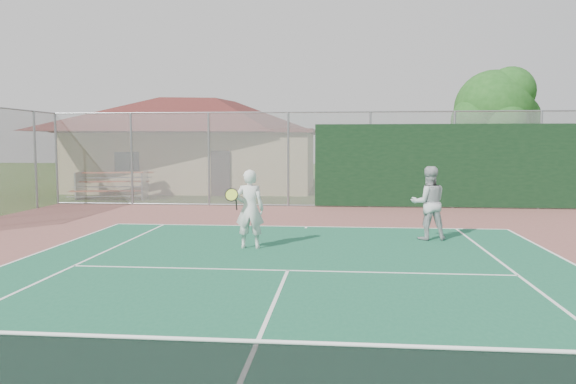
{
  "coord_description": "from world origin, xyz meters",
  "views": [
    {
      "loc": [
        0.97,
        -3.73,
        2.36
      ],
      "look_at": [
        -0.25,
        9.09,
        1.24
      ],
      "focal_mm": 35.0,
      "sensor_mm": 36.0,
      "label": 1
    }
  ],
  "objects_px": {
    "player_grey_back": "(429,204)",
    "bleachers": "(112,184)",
    "clubhouse": "(200,135)",
    "tree": "(496,112)",
    "player_white_front": "(249,210)"
  },
  "relations": [
    {
      "from": "player_grey_back",
      "to": "bleachers",
      "type": "bearing_deg",
      "value": -44.73
    },
    {
      "from": "clubhouse",
      "to": "bleachers",
      "type": "xyz_separation_m",
      "value": [
        -2.48,
        -5.36,
        -2.17
      ]
    },
    {
      "from": "bleachers",
      "to": "tree",
      "type": "relative_size",
      "value": 0.58
    },
    {
      "from": "tree",
      "to": "player_white_front",
      "type": "xyz_separation_m",
      "value": [
        -8.92,
        -13.92,
        -2.89
      ]
    },
    {
      "from": "player_white_front",
      "to": "player_grey_back",
      "type": "bearing_deg",
      "value": -160.71
    },
    {
      "from": "tree",
      "to": "player_grey_back",
      "type": "bearing_deg",
      "value": -111.07
    },
    {
      "from": "bleachers",
      "to": "player_white_front",
      "type": "relative_size",
      "value": 1.88
    },
    {
      "from": "clubhouse",
      "to": "player_white_front",
      "type": "xyz_separation_m",
      "value": [
        5.27,
        -16.21,
        -1.88
      ]
    },
    {
      "from": "player_grey_back",
      "to": "player_white_front",
      "type": "bearing_deg",
      "value": 13.57
    },
    {
      "from": "clubhouse",
      "to": "player_grey_back",
      "type": "relative_size",
      "value": 7.16
    },
    {
      "from": "bleachers",
      "to": "player_grey_back",
      "type": "height_order",
      "value": "player_grey_back"
    },
    {
      "from": "player_white_front",
      "to": "player_grey_back",
      "type": "relative_size",
      "value": 0.99
    },
    {
      "from": "tree",
      "to": "player_white_front",
      "type": "distance_m",
      "value": 16.78
    },
    {
      "from": "bleachers",
      "to": "player_white_front",
      "type": "xyz_separation_m",
      "value": [
        7.75,
        -10.84,
        0.29
      ]
    },
    {
      "from": "tree",
      "to": "player_grey_back",
      "type": "height_order",
      "value": "tree"
    }
  ]
}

